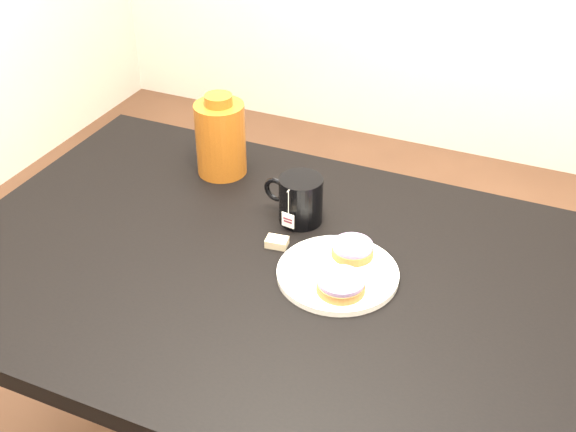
{
  "coord_description": "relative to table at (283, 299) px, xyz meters",
  "views": [
    {
      "loc": [
        0.47,
        -1.04,
        1.65
      ],
      "look_at": [
        -0.03,
        0.09,
        0.81
      ],
      "focal_mm": 45.0,
      "sensor_mm": 36.0,
      "label": 1
    }
  ],
  "objects": [
    {
      "name": "table",
      "position": [
        0.0,
        0.0,
        0.0
      ],
      "size": [
        1.4,
        0.9,
        0.75
      ],
      "color": "black",
      "rests_on": "ground_plane"
    },
    {
      "name": "teabag_pouch",
      "position": [
        -0.04,
        0.06,
        0.09
      ],
      "size": [
        0.05,
        0.04,
        0.02
      ],
      "primitive_type": "cube",
      "rotation": [
        0.0,
        0.0,
        0.13
      ],
      "color": "#C6B793",
      "rests_on": "table"
    },
    {
      "name": "bagel_front",
      "position": [
        0.13,
        -0.03,
        0.11
      ],
      "size": [
        0.12,
        0.12,
        0.03
      ],
      "color": "brown",
      "rests_on": "plate"
    },
    {
      "name": "bagel_package",
      "position": [
        -0.29,
        0.29,
        0.18
      ],
      "size": [
        0.13,
        0.13,
        0.2
      ],
      "rotation": [
        0.0,
        0.0,
        0.07
      ],
      "color": "#6B310E",
      "rests_on": "table"
    },
    {
      "name": "mug",
      "position": [
        -0.04,
        0.17,
        0.14
      ],
      "size": [
        0.15,
        0.11,
        0.11
      ],
      "rotation": [
        0.0,
        0.0,
        -0.13
      ],
      "color": "black",
      "rests_on": "table"
    },
    {
      "name": "bagel_back",
      "position": [
        0.12,
        0.08,
        0.11
      ],
      "size": [
        0.1,
        0.1,
        0.03
      ],
      "color": "brown",
      "rests_on": "plate"
    },
    {
      "name": "plate",
      "position": [
        0.11,
        0.02,
        0.09
      ],
      "size": [
        0.24,
        0.24,
        0.02
      ],
      "color": "white",
      "rests_on": "table"
    }
  ]
}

